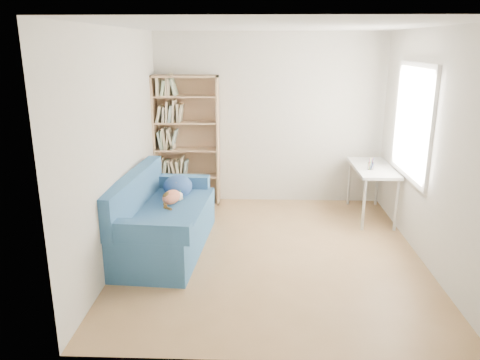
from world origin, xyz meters
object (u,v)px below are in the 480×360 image
(sofa, at_px, (162,220))
(desk, at_px, (373,172))
(bookshelf, at_px, (187,146))
(pen_cup, at_px, (371,165))

(sofa, xyz_separation_m, desk, (2.79, 1.19, 0.32))
(bookshelf, bearing_deg, pen_cup, -14.64)
(bookshelf, distance_m, desk, 2.78)
(sofa, bearing_deg, pen_cup, 24.77)
(sofa, relative_size, bookshelf, 1.00)
(sofa, relative_size, desk, 1.70)
(bookshelf, bearing_deg, sofa, -92.23)
(desk, distance_m, pen_cup, 0.22)
(sofa, relative_size, pen_cup, 12.17)
(desk, bearing_deg, bookshelf, 168.93)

